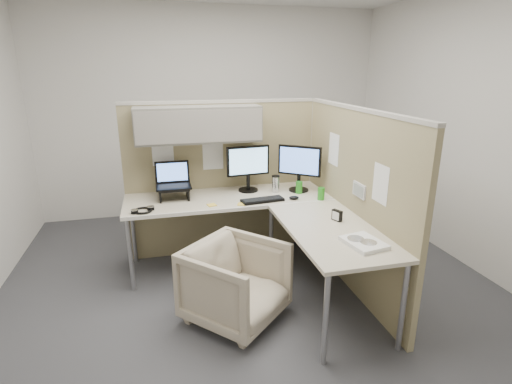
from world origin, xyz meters
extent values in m
plane|color=#39393E|center=(0.00, 0.00, 0.00)|extent=(4.50, 4.50, 0.00)
cube|color=#998C64|center=(-0.10, 0.90, 0.80)|extent=(2.00, 0.05, 1.60)
cube|color=#A8A399|center=(-0.10, 0.90, 1.61)|extent=(2.00, 0.06, 0.03)
cube|color=slate|center=(-0.35, 0.75, 1.42)|extent=(1.20, 0.34, 0.34)
cube|color=gray|center=(-0.35, 0.57, 1.42)|extent=(1.18, 0.01, 0.30)
plane|color=white|center=(-0.70, 0.87, 1.15)|extent=(0.26, 0.00, 0.26)
plane|color=white|center=(-0.20, 0.87, 1.08)|extent=(0.26, 0.00, 0.26)
cube|color=#998C64|center=(0.90, -0.10, 0.80)|extent=(0.05, 2.00, 1.60)
cube|color=#A8A399|center=(0.90, -0.10, 1.61)|extent=(0.06, 2.00, 0.03)
cube|color=#A8A399|center=(0.90, 0.90, 0.80)|extent=(0.06, 0.06, 1.60)
cube|color=silver|center=(0.87, -0.25, 0.96)|extent=(0.02, 0.20, 0.12)
cube|color=gray|center=(0.86, -0.25, 0.96)|extent=(0.00, 0.16, 0.09)
plane|color=white|center=(0.87, 0.30, 1.20)|extent=(0.00, 0.26, 0.26)
plane|color=white|center=(0.87, -0.55, 1.10)|extent=(0.00, 0.26, 0.26)
cube|color=beige|center=(-0.10, 0.54, 0.71)|extent=(2.00, 0.68, 0.03)
cube|color=beige|center=(0.54, -0.45, 0.71)|extent=(0.68, 1.30, 0.03)
cube|color=white|center=(-0.10, 0.20, 0.71)|extent=(2.00, 0.02, 0.03)
cylinder|color=gray|center=(-1.05, 0.25, 0.35)|extent=(0.04, 0.04, 0.70)
cylinder|color=gray|center=(-1.05, 0.83, 0.35)|extent=(0.04, 0.04, 0.70)
cylinder|color=gray|center=(0.25, -1.05, 0.35)|extent=(0.04, 0.04, 0.70)
cylinder|color=gray|center=(0.83, -1.05, 0.35)|extent=(0.04, 0.04, 0.70)
cylinder|color=gray|center=(0.25, 0.25, 0.35)|extent=(0.04, 0.04, 0.70)
imported|color=#B4AA8F|center=(-0.23, -0.39, 0.35)|extent=(0.93, 0.93, 0.70)
cylinder|color=black|center=(0.13, 0.68, 0.74)|extent=(0.20, 0.20, 0.02)
cylinder|color=black|center=(0.13, 0.68, 0.82)|extent=(0.04, 0.04, 0.15)
cube|color=black|center=(0.13, 0.68, 1.05)|extent=(0.44, 0.08, 0.30)
cube|color=#8FCAF7|center=(0.13, 0.66, 1.05)|extent=(0.40, 0.04, 0.26)
cylinder|color=black|center=(0.63, 0.56, 0.74)|extent=(0.20, 0.20, 0.02)
cylinder|color=black|center=(0.63, 0.56, 0.82)|extent=(0.04, 0.04, 0.15)
cube|color=black|center=(0.63, 0.56, 1.05)|extent=(0.37, 0.29, 0.30)
cube|color=#5B8DF9|center=(0.62, 0.54, 1.05)|extent=(0.32, 0.24, 0.26)
cube|color=black|center=(-0.63, 0.59, 0.84)|extent=(0.29, 0.23, 0.01)
cube|color=black|center=(-0.76, 0.59, 0.79)|extent=(0.02, 0.21, 0.12)
cube|color=black|center=(-0.49, 0.59, 0.79)|extent=(0.02, 0.21, 0.12)
cube|color=black|center=(-0.63, 0.59, 0.85)|extent=(0.33, 0.23, 0.02)
cube|color=black|center=(-0.63, 0.73, 0.97)|extent=(0.33, 0.06, 0.21)
cube|color=#598CF2|center=(-0.63, 0.72, 0.97)|extent=(0.29, 0.04, 0.17)
cube|color=black|center=(0.18, 0.32, 0.74)|extent=(0.42, 0.18, 0.02)
ellipsoid|color=black|center=(0.49, 0.30, 0.75)|extent=(0.10, 0.07, 0.03)
cylinder|color=silver|center=(0.39, 0.58, 0.81)|extent=(0.08, 0.08, 0.16)
cylinder|color=black|center=(0.39, 0.58, 0.90)|extent=(0.08, 0.08, 0.01)
cylinder|color=#268C1E|center=(0.74, 0.23, 0.79)|extent=(0.07, 0.07, 0.12)
cylinder|color=#268C1E|center=(0.60, 0.48, 0.79)|extent=(0.07, 0.07, 0.12)
cube|color=yellow|center=(-0.30, 0.32, 0.73)|extent=(0.09, 0.09, 0.01)
cube|color=yellow|center=(-0.03, 0.28, 0.73)|extent=(0.10, 0.10, 0.01)
torus|color=black|center=(-0.91, 0.30, 0.74)|extent=(0.22, 0.22, 0.02)
cylinder|color=black|center=(-0.98, 0.27, 0.75)|extent=(0.06, 0.06, 0.03)
cylinder|color=black|center=(-0.85, 0.33, 0.75)|extent=(0.06, 0.06, 0.03)
cube|color=white|center=(0.64, -0.79, 0.74)|extent=(0.29, 0.34, 0.03)
cylinder|color=silver|center=(0.66, -0.82, 0.76)|extent=(0.12, 0.12, 0.00)
cylinder|color=silver|center=(0.60, -0.74, 0.76)|extent=(0.12, 0.12, 0.00)
cube|color=black|center=(0.65, -0.31, 0.77)|extent=(0.07, 0.10, 0.09)
cube|color=white|center=(0.64, -0.31, 0.77)|extent=(0.03, 0.07, 0.07)
camera|label=1|loc=(-0.75, -3.13, 1.95)|focal=28.00mm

